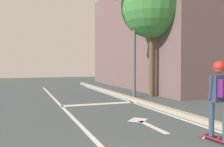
{
  "coord_description": "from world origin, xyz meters",
  "views": [
    {
      "loc": [
        -1.05,
        -1.9,
        1.59
      ],
      "look_at": [
        1.67,
        5.54,
        1.31
      ],
      "focal_mm": 40.19,
      "sensor_mm": 36.0,
      "label": 1
    }
  ],
  "objects_px": {
    "skateboard": "(218,139)",
    "traffic_signal_mast": "(114,11)",
    "skater": "(219,90)",
    "roadside_tree": "(152,7)"
  },
  "relations": [
    {
      "from": "skater",
      "to": "roadside_tree",
      "type": "bearing_deg",
      "value": 71.56
    },
    {
      "from": "skateboard",
      "to": "skater",
      "type": "relative_size",
      "value": 0.55
    },
    {
      "from": "skateboard",
      "to": "skater",
      "type": "distance_m",
      "value": 1.01
    },
    {
      "from": "skateboard",
      "to": "traffic_signal_mast",
      "type": "xyz_separation_m",
      "value": [
        0.39,
        7.1,
        4.04
      ]
    },
    {
      "from": "skateboard",
      "to": "roadside_tree",
      "type": "relative_size",
      "value": 0.15
    },
    {
      "from": "traffic_signal_mast",
      "to": "roadside_tree",
      "type": "relative_size",
      "value": 0.95
    },
    {
      "from": "skater",
      "to": "skateboard",
      "type": "bearing_deg",
      "value": 94.06
    },
    {
      "from": "traffic_signal_mast",
      "to": "roadside_tree",
      "type": "height_order",
      "value": "roadside_tree"
    },
    {
      "from": "skateboard",
      "to": "skater",
      "type": "bearing_deg",
      "value": -85.94
    },
    {
      "from": "traffic_signal_mast",
      "to": "roadside_tree",
      "type": "bearing_deg",
      "value": -1.82
    }
  ]
}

